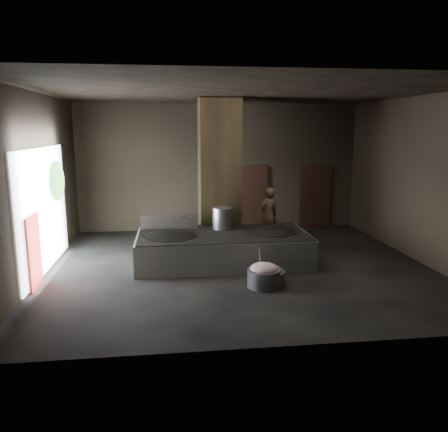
{
  "coord_description": "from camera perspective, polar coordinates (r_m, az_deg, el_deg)",
  "views": [
    {
      "loc": [
        -1.78,
        -11.11,
        3.6
      ],
      "look_at": [
        -0.32,
        0.58,
        1.25
      ],
      "focal_mm": 35.0,
      "sensor_mm": 36.0,
      "label": 1
    }
  ],
  "objects": [
    {
      "name": "right_wall",
      "position": [
        13.11,
        24.4,
        4.37
      ],
      "size": [
        0.1,
        9.0,
        4.5
      ],
      "primitive_type": "cube",
      "color": "black",
      "rests_on": "ground"
    },
    {
      "name": "pillar",
      "position": [
        13.16,
        -0.63,
        5.4
      ],
      "size": [
        1.2,
        1.2,
        4.5
      ],
      "primitive_type": "cube",
      "color": "black",
      "rests_on": "ground"
    },
    {
      "name": "stock_pot",
      "position": [
        12.29,
        -0.22,
        -0.3
      ],
      "size": [
        0.56,
        0.56,
        0.6
      ],
      "primitive_type": "cylinder",
      "color": "#ACAEB4",
      "rests_on": "hearth_platform"
    },
    {
      "name": "doorway_near_glow",
      "position": [
        16.18,
        3.98,
        2.19
      ],
      "size": [
        0.86,
        0.04,
        2.02
      ],
      "primitive_type": "cube",
      "color": "#8C6647",
      "rests_on": "ground"
    },
    {
      "name": "wok_left",
      "position": [
        11.71,
        -7.18,
        -2.89
      ],
      "size": [
        1.46,
        1.46,
        0.4
      ],
      "primitive_type": "ellipsoid",
      "color": "black",
      "rests_on": "hearth_platform"
    },
    {
      "name": "cook",
      "position": [
        13.99,
        5.84,
        0.09
      ],
      "size": [
        0.76,
        0.63,
        1.79
      ],
      "primitive_type": "imported",
      "rotation": [
        0.0,
        0.0,
        3.52
      ],
      "color": "brown",
      "rests_on": "ground"
    },
    {
      "name": "wok_left_rim",
      "position": [
        11.69,
        -7.18,
        -2.56
      ],
      "size": [
        1.49,
        1.49,
        0.05
      ],
      "primitive_type": "cylinder",
      "color": "black",
      "rests_on": "hearth_platform"
    },
    {
      "name": "left_opening",
      "position": [
        11.92,
        -22.44,
        0.76
      ],
      "size": [
        0.04,
        4.2,
        3.1
      ],
      "primitive_type": "cube",
      "color": "white",
      "rests_on": "ground"
    },
    {
      "name": "hearth_platform",
      "position": [
        11.93,
        -0.14,
        -4.26
      ],
      "size": [
        4.65,
        2.25,
        0.81
      ],
      "primitive_type": "cube",
      "rotation": [
        0.0,
        0.0,
        -0.01
      ],
      "color": "#B2C6B5",
      "rests_on": "ground"
    },
    {
      "name": "left_wall",
      "position": [
        11.66,
        -23.41,
        3.71
      ],
      "size": [
        0.1,
        9.0,
        4.5
      ],
      "primitive_type": "cube",
      "color": "black",
      "rests_on": "ground"
    },
    {
      "name": "splash_guard",
      "position": [
        12.43,
        -7.21,
        -0.74
      ],
      "size": [
        1.61,
        0.07,
        0.4
      ],
      "primitive_type": "cube",
      "rotation": [
        0.0,
        0.0,
        -0.01
      ],
      "color": "black",
      "rests_on": "hearth_platform"
    },
    {
      "name": "doorway_far",
      "position": [
        16.65,
        11.83,
        2.41
      ],
      "size": [
        1.18,
        0.08,
        2.38
      ],
      "primitive_type": "cube",
      "color": "black",
      "rests_on": "ground"
    },
    {
      "name": "front_wall",
      "position": [
        6.93,
        7.89,
        -0.06
      ],
      "size": [
        10.0,
        0.1,
        4.5
      ],
      "primitive_type": "cube",
      "color": "black",
      "rests_on": "ground"
    },
    {
      "name": "back_wall",
      "position": [
        15.82,
        -0.64,
        6.39
      ],
      "size": [
        10.0,
        0.1,
        4.5
      ],
      "primitive_type": "cube",
      "color": "black",
      "rests_on": "ground"
    },
    {
      "name": "doorway_near",
      "position": [
        16.04,
        3.68,
        2.3
      ],
      "size": [
        1.18,
        0.08,
        2.38
      ],
      "primitive_type": "cube",
      "color": "black",
      "rests_on": "ground"
    },
    {
      "name": "meat_basin",
      "position": [
        10.25,
        5.21,
        -8.08
      ],
      "size": [
        0.84,
        0.84,
        0.42
      ],
      "primitive_type": "cylinder",
      "rotation": [
        0.0,
        0.0,
        -0.1
      ],
      "color": "slate",
      "rests_on": "ground"
    },
    {
      "name": "floor",
      "position": [
        11.83,
        1.89,
        -6.69
      ],
      "size": [
        10.0,
        9.0,
        0.1
      ],
      "primitive_type": "cube",
      "color": "black",
      "rests_on": "ground"
    },
    {
      "name": "veg_fill",
      "position": [
        10.41,
        5.64,
        -6.96
      ],
      "size": [
        0.7,
        0.7,
        0.22
      ],
      "primitive_type": "ellipsoid",
      "color": "olive",
      "rests_on": "veg_basin"
    },
    {
      "name": "wok_right",
      "position": [
        12.12,
        6.19,
        -2.38
      ],
      "size": [
        1.36,
        1.36,
        0.38
      ],
      "primitive_type": "ellipsoid",
      "color": "black",
      "rests_on": "hearth_platform"
    },
    {
      "name": "ladle",
      "position": [
        10.46,
        4.68,
        -5.71
      ],
      "size": [
        0.11,
        0.33,
        0.61
      ],
      "primitive_type": "cylinder",
      "rotation": [
        0.49,
        0.0,
        -0.26
      ],
      "color": "#ACAEB4",
      "rests_on": "veg_basin"
    },
    {
      "name": "ceiling",
      "position": [
        11.29,
        2.05,
        16.1
      ],
      "size": [
        10.0,
        9.0,
        0.1
      ],
      "primitive_type": "cube",
      "color": "black",
      "rests_on": "back_wall"
    },
    {
      "name": "wok_right_rim",
      "position": [
        12.1,
        6.19,
        -2.06
      ],
      "size": [
        1.39,
        1.39,
        0.05
      ],
      "primitive_type": "cylinder",
      "color": "black",
      "rests_on": "hearth_platform"
    },
    {
      "name": "tree_silhouette",
      "position": [
        12.86,
        -20.95,
        4.29
      ],
      "size": [
        0.28,
        1.1,
        1.1
      ],
      "primitive_type": "ellipsoid",
      "color": "#194714",
      "rests_on": "left_opening"
    },
    {
      "name": "doorway_far_glow",
      "position": [
        16.73,
        12.44,
        2.25
      ],
      "size": [
        0.77,
        0.04,
        1.81
      ],
      "primitive_type": "cube",
      "color": "#8C6647",
      "rests_on": "ground"
    },
    {
      "name": "meat_fill",
      "position": [
        10.17,
        5.24,
        -6.81
      ],
      "size": [
        0.64,
        0.64,
        0.24
      ],
      "primitive_type": "ellipsoid",
      "color": "#D37E90",
      "rests_on": "meat_basin"
    },
    {
      "name": "platform_cap",
      "position": [
        11.82,
        -0.14,
        -2.34
      ],
      "size": [
        4.53,
        2.17,
        0.03
      ],
      "primitive_type": "cube",
      "color": "black",
      "rests_on": "hearth_platform"
    },
    {
      "name": "veg_basin",
      "position": [
        10.47,
        5.62,
        -7.97
      ],
      "size": [
        0.99,
        0.99,
        0.31
      ],
      "primitive_type": "cylinder",
      "rotation": [
        0.0,
        0.0,
        0.18
      ],
      "color": "slate",
      "rests_on": "ground"
    },
    {
      "name": "pavilion_sliver",
      "position": [
        10.84,
        -23.56,
        -4.38
      ],
      "size": [
        0.05,
        0.9,
        1.7
      ],
      "primitive_type": "cube",
      "color": "maroon",
      "rests_on": "ground"
    }
  ]
}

